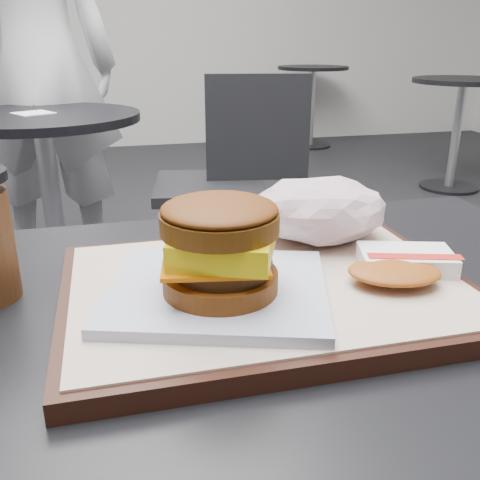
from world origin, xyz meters
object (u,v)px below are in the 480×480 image
Objects in this scene: neighbor_table at (48,168)px; neighbor_chair at (227,173)px; customer_table at (265,475)px; patron at (38,64)px; serving_tray at (266,290)px; breakfast_sandwich at (220,257)px; crumpled_wrapper at (319,210)px; hash_brown at (401,265)px.

neighbor_chair is (0.66, -0.08, -0.04)m from neighbor_table.
customer_table is 0.44× the size of patron.
breakfast_sandwich reaches higher than serving_tray.
breakfast_sandwich is 1.50× the size of crumpled_wrapper.
neighbor_chair is (0.22, 1.45, -0.31)m from crumpled_wrapper.
breakfast_sandwich is at bearing 107.26° from patron.
crumpled_wrapper is 1.61m from neighbor_table.
crumpled_wrapper reaches higher than serving_tray.
hash_brown is at bearing -73.46° from neighbor_table.
hash_brown is (0.14, 0.01, 0.22)m from customer_table.
breakfast_sandwich is 0.18m from hash_brown.
neighbor_chair is (0.18, 1.56, -0.29)m from hash_brown.
neighbor_chair is 0.95m from patron.
serving_tray is 0.08m from breakfast_sandwich.
breakfast_sandwich is at bearing -79.42° from neighbor_table.
patron is (-0.39, 2.05, 0.12)m from serving_tray.
customer_table is at bearing 108.39° from patron.
hash_brown is 0.07× the size of patron.
serving_tray is at bearing 108.74° from patron.
neighbor_chair reaches higher than neighbor_table.
breakfast_sandwich is at bearing -102.83° from neighbor_chair.
breakfast_sandwich is (-0.04, 0.01, 0.24)m from customer_table.
neighbor_chair reaches higher than serving_tray.
hash_brown is 0.84× the size of crumpled_wrapper.
neighbor_table is (-0.31, 1.64, -0.28)m from breakfast_sandwich.
patron is at bearing 100.40° from customer_table.
crumpled_wrapper is at bearing 40.50° from breakfast_sandwich.
customer_table is at bearing -8.05° from breakfast_sandwich.
neighbor_chair is at bearing 78.72° from customer_table.
neighbor_chair reaches higher than crumpled_wrapper.
breakfast_sandwich is 0.13× the size of patron.
neighbor_table is at bearing 106.30° from crumpled_wrapper.
neighbor_chair is 0.49× the size of patron.
serving_tray is (0.01, 0.03, 0.20)m from customer_table.
hash_brown is 2.14m from patron.
neighbor_chair is at bearing 83.52° from hash_brown.
crumpled_wrapper is at bearing -73.70° from neighbor_table.
patron is at bearing 94.27° from neighbor_table.
breakfast_sandwich is 1.70m from neighbor_table.
patron is (-0.48, 1.96, 0.08)m from crumpled_wrapper.
customer_table is 3.44× the size of breakfast_sandwich.
serving_tray reaches higher than neighbor_table.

